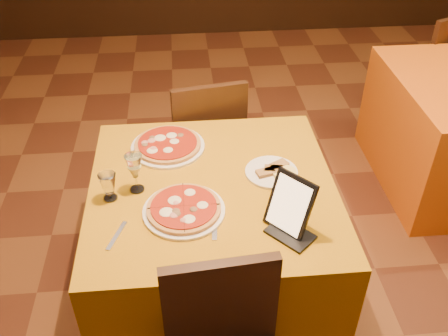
{
  "coord_description": "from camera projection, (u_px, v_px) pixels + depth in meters",
  "views": [
    {
      "loc": [
        -0.65,
        -1.81,
        2.17
      ],
      "look_at": [
        -0.49,
        -0.11,
        0.86
      ],
      "focal_mm": 40.0,
      "sensor_mm": 36.0,
      "label": 1
    }
  ],
  "objects": [
    {
      "name": "water_glass",
      "position": [
        109.0,
        187.0,
        2.12
      ],
      "size": [
        0.08,
        0.08,
        0.13
      ],
      "primitive_type": null,
      "rotation": [
        0.0,
        0.0,
        0.19
      ],
      "color": "white",
      "rests_on": "main_table"
    },
    {
      "name": "pizza_far",
      "position": [
        168.0,
        145.0,
        2.46
      ],
      "size": [
        0.36,
        0.36,
        0.03
      ],
      "rotation": [
        0.0,
        0.0,
        -0.1
      ],
      "color": "white",
      "rests_on": "main_table"
    },
    {
      "name": "floor",
      "position": [
        310.0,
        274.0,
        2.8
      ],
      "size": [
        6.0,
        7.0,
        0.01
      ],
      "primitive_type": "cube",
      "color": "#5E2D19",
      "rests_on": "ground"
    },
    {
      "name": "fork_near",
      "position": [
        117.0,
        236.0,
        1.98
      ],
      "size": [
        0.07,
        0.16,
        0.01
      ],
      "primitive_type": "cube",
      "rotation": [
        0.0,
        0.0,
        1.21
      ],
      "color": "silver",
      "rests_on": "main_table"
    },
    {
      "name": "main_table",
      "position": [
        214.0,
        244.0,
        2.46
      ],
      "size": [
        1.1,
        1.1,
        0.75
      ],
      "primitive_type": "cube",
      "color": "#B67C0B",
      "rests_on": "floor"
    },
    {
      "name": "wine_glass",
      "position": [
        135.0,
        173.0,
        2.15
      ],
      "size": [
        0.08,
        0.08,
        0.19
      ],
      "primitive_type": null,
      "rotation": [
        0.0,
        0.0,
        0.05
      ],
      "color": "#F2F88C",
      "rests_on": "main_table"
    },
    {
      "name": "chair_side_far",
      "position": [
        423.0,
        66.0,
        3.86
      ],
      "size": [
        0.56,
        0.56,
        0.91
      ],
      "primitive_type": null,
      "rotation": [
        0.0,
        0.0,
        3.56
      ],
      "color": "black",
      "rests_on": "floor"
    },
    {
      "name": "chair_main_far",
      "position": [
        203.0,
        138.0,
        3.06
      ],
      "size": [
        0.51,
        0.51,
        0.91
      ],
      "primitive_type": null,
      "rotation": [
        0.0,
        0.0,
        3.31
      ],
      "color": "black",
      "rests_on": "floor"
    },
    {
      "name": "pizza_near",
      "position": [
        184.0,
        209.0,
        2.08
      ],
      "size": [
        0.35,
        0.35,
        0.03
      ],
      "rotation": [
        0.0,
        0.0,
        -0.25
      ],
      "color": "white",
      "rests_on": "main_table"
    },
    {
      "name": "cutlet_dish",
      "position": [
        271.0,
        171.0,
        2.29
      ],
      "size": [
        0.24,
        0.24,
        0.03
      ],
      "rotation": [
        0.0,
        0.0,
        -0.15
      ],
      "color": "white",
      "rests_on": "main_table"
    },
    {
      "name": "fork_far",
      "position": [
        197.0,
        144.0,
        2.49
      ],
      "size": [
        0.05,
        0.15,
        0.01
      ],
      "primitive_type": "cube",
      "rotation": [
        0.0,
        0.0,
        1.34
      ],
      "color": "silver",
      "rests_on": "main_table"
    },
    {
      "name": "tablet",
      "position": [
        290.0,
        204.0,
        1.95
      ],
      "size": [
        0.2,
        0.2,
        0.23
      ],
      "primitive_type": "cube",
      "rotation": [
        -0.35,
        0.0,
        -0.84
      ],
      "color": "black",
      "rests_on": "main_table"
    },
    {
      "name": "knife",
      "position": [
        215.0,
        219.0,
        2.05
      ],
      "size": [
        0.04,
        0.25,
        0.01
      ],
      "primitive_type": "cube",
      "rotation": [
        0.0,
        0.0,
        1.47
      ],
      "color": "silver",
      "rests_on": "main_table"
    }
  ]
}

